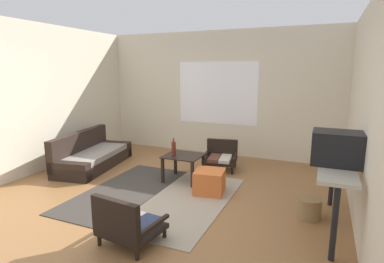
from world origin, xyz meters
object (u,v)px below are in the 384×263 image
(clay_vase, at_px, (336,145))
(glass_bottle, at_px, (174,148))
(ottoman_orange, at_px, (209,182))
(coffee_table, at_px, (183,160))
(wicker_basket, at_px, (309,208))
(armchair_by_window, at_px, (221,156))
(armchair_striped_foreground, at_px, (127,224))
(console_shelf, at_px, (336,170))
(couch, at_px, (92,156))
(crt_television, at_px, (338,148))

(clay_vase, xyz_separation_m, glass_bottle, (-2.43, 0.28, -0.35))
(clay_vase, bearing_deg, ottoman_orange, 178.50)
(coffee_table, distance_m, wicker_basket, 2.14)
(clay_vase, distance_m, glass_bottle, 2.47)
(armchair_by_window, distance_m, armchair_striped_foreground, 2.95)
(armchair_by_window, distance_m, clay_vase, 2.41)
(ottoman_orange, height_order, console_shelf, console_shelf)
(armchair_striped_foreground, height_order, wicker_basket, armchair_striped_foreground)
(coffee_table, xyz_separation_m, ottoman_orange, (0.59, -0.33, -0.18))
(couch, xyz_separation_m, console_shelf, (4.28, -0.77, 0.51))
(ottoman_orange, bearing_deg, wicker_basket, -10.41)
(couch, bearing_deg, wicker_basket, -8.51)
(coffee_table, xyz_separation_m, crt_television, (2.29, -0.85, 0.64))
(console_shelf, relative_size, wicker_basket, 4.97)
(armchair_striped_foreground, height_order, glass_bottle, glass_bottle)
(coffee_table, distance_m, armchair_by_window, 0.99)
(ottoman_orange, bearing_deg, couch, 172.57)
(couch, xyz_separation_m, glass_bottle, (1.85, -0.10, 0.37))
(glass_bottle, bearing_deg, armchair_by_window, 63.36)
(console_shelf, bearing_deg, couch, 169.83)
(armchair_striped_foreground, distance_m, clay_vase, 2.70)
(couch, relative_size, console_shelf, 1.24)
(couch, xyz_separation_m, ottoman_orange, (2.58, -0.34, -0.03))
(couch, relative_size, crt_television, 3.45)
(coffee_table, height_order, armchair_striped_foreground, armchair_striped_foreground)
(couch, bearing_deg, ottoman_orange, -7.43)
(couch, distance_m, console_shelf, 4.38)
(ottoman_orange, bearing_deg, console_shelf, -14.23)
(coffee_table, relative_size, crt_television, 1.13)
(armchair_striped_foreground, height_order, crt_television, crt_television)
(armchair_by_window, xyz_separation_m, clay_vase, (1.93, -1.28, 0.68))
(ottoman_orange, distance_m, wicker_basket, 1.47)
(armchair_striped_foreground, bearing_deg, couch, 137.92)
(wicker_basket, bearing_deg, coffee_table, 163.82)
(armchair_by_window, distance_m, ottoman_orange, 1.25)
(armchair_by_window, bearing_deg, coffee_table, -112.21)
(coffee_table, height_order, ottoman_orange, coffee_table)
(console_shelf, xyz_separation_m, glass_bottle, (-2.43, 0.66, -0.14))
(couch, xyz_separation_m, coffee_table, (1.99, -0.01, 0.15))
(console_shelf, bearing_deg, coffee_table, 161.74)
(crt_television, height_order, glass_bottle, crt_television)
(crt_television, bearing_deg, clay_vase, 89.62)
(armchair_by_window, relative_size, crt_television, 1.26)
(couch, bearing_deg, console_shelf, -10.17)
(crt_television, bearing_deg, armchair_by_window, 137.57)
(couch, distance_m, armchair_striped_foreground, 3.06)
(armchair_striped_foreground, xyz_separation_m, crt_television, (2.01, 1.19, 0.76))
(armchair_by_window, relative_size, wicker_basket, 2.24)
(couch, height_order, clay_vase, clay_vase)
(armchair_striped_foreground, relative_size, wicker_basket, 2.18)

